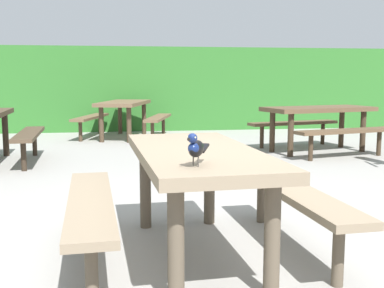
{
  "coord_description": "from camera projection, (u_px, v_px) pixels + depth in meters",
  "views": [
    {
      "loc": [
        -0.72,
        -3.13,
        1.2
      ],
      "look_at": [
        -0.32,
        -0.52,
        0.84
      ],
      "focal_mm": 44.67,
      "sensor_mm": 36.0,
      "label": 1
    }
  ],
  "objects": [
    {
      "name": "ground_plane",
      "position": [
        226.0,
        252.0,
        3.33
      ],
      "size": [
        60.0,
        60.0,
        0.0
      ],
      "primitive_type": "plane",
      "color": "gray"
    },
    {
      "name": "picnic_table_mid_right",
      "position": [
        318.0,
        118.0,
        7.81
      ],
      "size": [
        2.05,
        2.03,
        0.74
      ],
      "color": "brown",
      "rests_on": "ground"
    },
    {
      "name": "picnic_table_foreground",
      "position": [
        196.0,
        176.0,
        3.19
      ],
      "size": [
        1.78,
        1.84,
        0.74
      ],
      "color": "#84725B",
      "rests_on": "ground"
    },
    {
      "name": "hedge_wall",
      "position": [
        148.0,
        88.0,
        11.87
      ],
      "size": [
        28.0,
        2.18,
        1.91
      ],
      "primitive_type": "cube",
      "color": "#2D6B28",
      "rests_on": "ground"
    },
    {
      "name": "bird_grackle",
      "position": [
        196.0,
        148.0,
        2.5
      ],
      "size": [
        0.16,
        0.26,
        0.18
      ],
      "color": "black",
      "rests_on": "picnic_table_foreground"
    },
    {
      "name": "picnic_table_mid_left",
      "position": [
        124.0,
        111.0,
        9.65
      ],
      "size": [
        2.05,
        2.08,
        0.74
      ],
      "color": "brown",
      "rests_on": "ground"
    }
  ]
}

